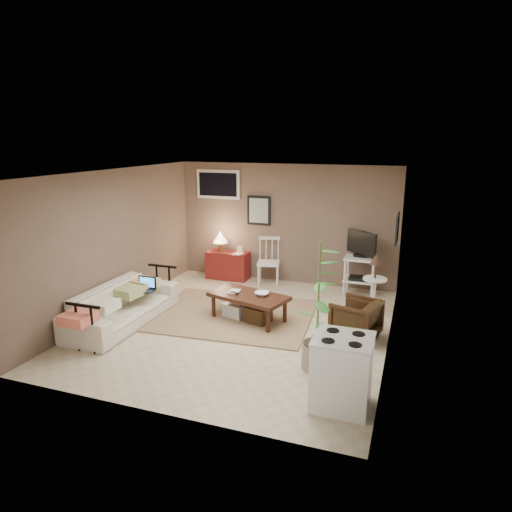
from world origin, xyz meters
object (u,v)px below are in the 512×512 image
at_px(red_console, 227,262).
at_px(sofa, 122,299).
at_px(tv_stand, 360,262).
at_px(stove, 342,372).
at_px(potted_plant, 318,302).
at_px(spindle_chair, 268,263).
at_px(side_table, 375,277).
at_px(armchair, 356,317).
at_px(coffee_table, 248,305).

bearing_deg(red_console, sofa, -102.67).
height_order(tv_stand, stove, tv_stand).
xyz_separation_m(tv_stand, potted_plant, (-0.15, -3.08, 0.26)).
height_order(spindle_chair, side_table, side_table).
height_order(potted_plant, stove, potted_plant).
bearing_deg(sofa, armchair, -78.59).
bearing_deg(tv_stand, red_console, 177.61).
distance_m(coffee_table, tv_stand, 2.46).
relative_size(coffee_table, sofa, 0.65).
relative_size(tv_stand, armchair, 1.93).
distance_m(spindle_chair, armchair, 2.81).
relative_size(red_console, side_table, 0.96).
bearing_deg(side_table, coffee_table, -153.00).
bearing_deg(red_console, potted_plant, -50.86).
xyz_separation_m(red_console, armchair, (2.94, -2.06, -0.03)).
xyz_separation_m(armchair, potted_plant, (-0.34, -1.14, 0.59)).
bearing_deg(coffee_table, potted_plant, -40.84).
distance_m(red_console, spindle_chair, 0.95).
bearing_deg(sofa, side_table, -64.95).
xyz_separation_m(tv_stand, armchair, (0.19, -1.94, -0.33)).
xyz_separation_m(red_console, side_table, (3.11, -1.04, 0.30)).
xyz_separation_m(red_console, stove, (3.04, -3.94, 0.06)).
bearing_deg(tv_stand, sofa, -141.73).
height_order(spindle_chair, potted_plant, potted_plant).
height_order(coffee_table, armchair, armchair).
xyz_separation_m(coffee_table, red_console, (-1.22, 2.00, 0.09)).
relative_size(red_console, stove, 1.22).
distance_m(coffee_table, spindle_chair, 1.93).
relative_size(potted_plant, stove, 2.06).
relative_size(side_table, stove, 1.27).
bearing_deg(armchair, sofa, -61.78).
height_order(coffee_table, side_table, side_table).
height_order(coffee_table, red_console, red_console).
distance_m(spindle_chair, stove, 4.38).
xyz_separation_m(sofa, side_table, (3.73, 1.74, 0.24)).
bearing_deg(coffee_table, tv_stand, 50.80).
height_order(tv_stand, side_table, tv_stand).
bearing_deg(armchair, stove, 19.63).
bearing_deg(spindle_chair, red_console, 174.38).
xyz_separation_m(side_table, potted_plant, (-0.50, -2.16, 0.26)).
bearing_deg(armchair, coffee_table, -75.19).
relative_size(tv_stand, side_table, 1.17).
height_order(red_console, potted_plant, potted_plant).
bearing_deg(side_table, sofa, -154.95).
xyz_separation_m(sofa, red_console, (0.62, 2.78, -0.06)).
bearing_deg(side_table, spindle_chair, 156.45).
bearing_deg(stove, red_console, 127.61).
bearing_deg(stove, spindle_chair, 118.56).
relative_size(tv_stand, stove, 1.48).
xyz_separation_m(coffee_table, stove, (1.82, -1.94, 0.15)).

